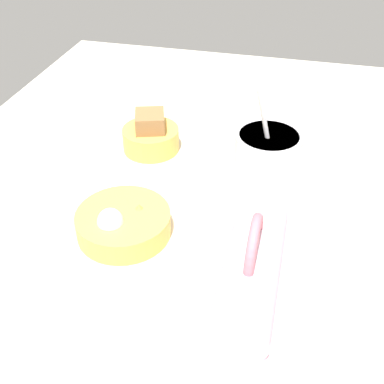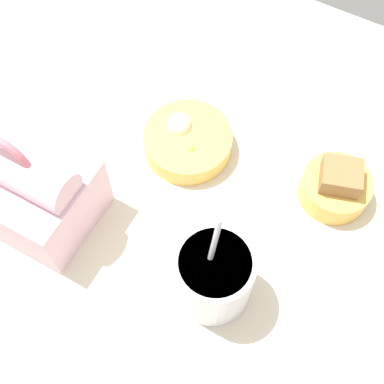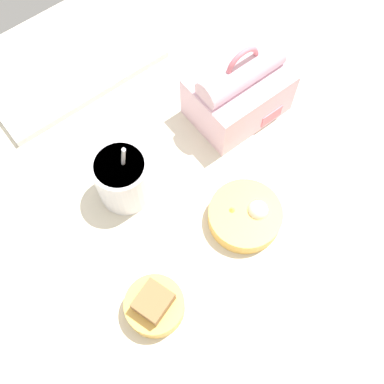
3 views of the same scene
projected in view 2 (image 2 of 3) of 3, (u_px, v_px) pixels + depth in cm
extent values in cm
cube|color=beige|center=(164.00, 236.00, 79.44)|extent=(140.00, 110.00, 2.00)
cube|color=beige|center=(27.00, 190.00, 75.87)|extent=(19.03, 13.96, 10.68)
cylinder|color=beige|center=(12.00, 165.00, 69.71)|extent=(18.08, 5.87, 5.87)
cube|color=#DB707F|center=(42.00, 152.00, 81.62)|extent=(5.33, 0.30, 3.20)
torus|color=#DB707F|center=(6.00, 155.00, 67.37)|extent=(7.66, 1.00, 7.66)
cylinder|color=silver|center=(214.00, 277.00, 69.65)|extent=(10.35, 10.35, 11.19)
cylinder|color=#C6892D|center=(215.00, 263.00, 64.96)|extent=(9.11, 9.11, 0.60)
cylinder|color=silver|center=(212.00, 252.00, 64.01)|extent=(0.70, 3.79, 12.65)
cylinder|color=#EAB24C|center=(335.00, 188.00, 79.64)|extent=(10.37, 10.37, 4.25)
cube|color=olive|center=(339.00, 181.00, 77.57)|extent=(7.03, 6.70, 5.95)
cylinder|color=#EAB24C|center=(188.00, 142.00, 83.84)|extent=(13.88, 13.88, 3.60)
ellipsoid|color=white|center=(179.00, 126.00, 83.24)|extent=(3.77, 3.77, 4.44)
cone|color=#EFBC47|center=(191.00, 152.00, 81.79)|extent=(6.27, 6.27, 3.06)
sphere|color=black|center=(198.00, 120.00, 85.39)|extent=(1.67, 1.67, 1.67)
sphere|color=black|center=(193.00, 123.00, 85.20)|extent=(1.67, 1.67, 1.67)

